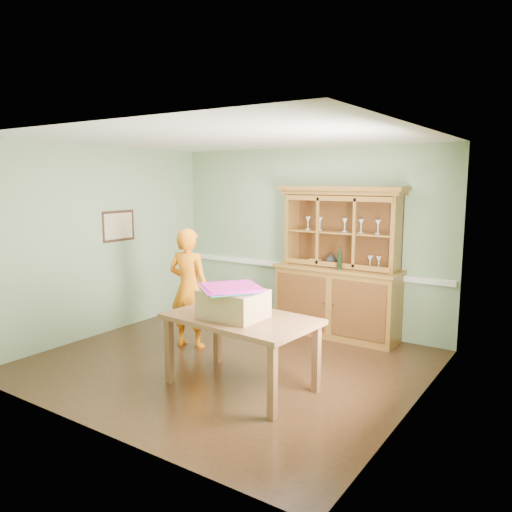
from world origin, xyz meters
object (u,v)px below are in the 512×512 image
Objects in this scene: china_hutch at (338,284)px; person at (189,288)px; cardboard_box at (233,304)px; dining_table at (241,325)px.

person is at bearing -132.96° from china_hutch.
china_hutch is at bearing -142.04° from person.
cardboard_box is at bearing 140.34° from person.
china_hutch reaches higher than dining_table.
dining_table is (-0.10, -2.25, -0.06)m from china_hutch.
china_hutch is 2.33m from cardboard_box.
dining_table is 2.60× the size of cardboard_box.
cardboard_box is 0.39× the size of person.
china_hutch is 2.12m from person.
person reaches higher than dining_table.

